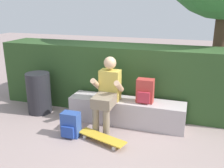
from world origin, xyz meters
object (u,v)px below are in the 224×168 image
person_skater (107,91)px  backpack_on_ground (71,125)px  skateboard_near_person (102,138)px  trash_bin (39,93)px  bench_main (126,111)px  backpack_on_bench (145,91)px

person_skater → backpack_on_ground: size_ratio=2.96×
skateboard_near_person → person_skater: bearing=99.8°
trash_bin → person_skater: bearing=-6.1°
bench_main → backpack_on_ground: size_ratio=5.01×
trash_bin → backpack_on_ground: bearing=-33.9°
person_skater → backpack_on_bench: person_skater is taller
skateboard_near_person → backpack_on_bench: size_ratio=2.06×
skateboard_near_person → backpack_on_ground: size_ratio=2.06×
skateboard_near_person → backpack_on_ground: 0.54m
skateboard_near_person → trash_bin: bearing=155.6°
person_skater → trash_bin: bearing=173.9°
backpack_on_ground → trash_bin: size_ratio=0.51×
backpack_on_ground → bench_main: bearing=45.8°
trash_bin → backpack_on_bench: bearing=1.4°
bench_main → trash_bin: 1.72m
skateboard_near_person → backpack_on_bench: backpack_on_bench is taller
backpack_on_bench → backpack_on_ground: 1.33m
skateboard_near_person → trash_bin: (-1.53, 0.70, 0.32)m
bench_main → backpack_on_ground: bench_main is taller
bench_main → skateboard_near_person: bench_main is taller
trash_bin → skateboard_near_person: bearing=-24.4°
person_skater → backpack_on_ground: person_skater is taller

